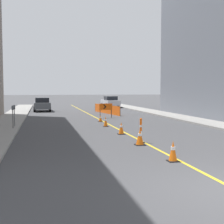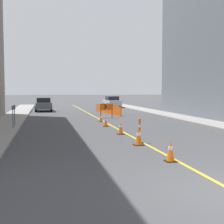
{
  "view_description": "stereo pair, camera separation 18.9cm",
  "coord_description": "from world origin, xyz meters",
  "px_view_note": "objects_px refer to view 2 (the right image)",
  "views": [
    {
      "loc": [
        -4.69,
        -6.6,
        2.49
      ],
      "look_at": [
        -0.1,
        13.79,
        1.0
      ],
      "focal_mm": 50.0,
      "sensor_mm": 36.0,
      "label": 1
    },
    {
      "loc": [
        -4.51,
        -6.64,
        2.49
      ],
      "look_at": [
        -0.1,
        13.79,
        1.0
      ],
      "focal_mm": 50.0,
      "sensor_mm": 36.0,
      "label": 2
    }
  ],
  "objects_px": {
    "traffic_cone_nearest": "(170,151)",
    "traffic_cone_fifth": "(101,118)",
    "traffic_cone_third": "(121,128)",
    "arrow_barricade_primary": "(106,107)",
    "parked_car_curb_mid": "(112,102)",
    "parking_meter_far_curb": "(13,112)",
    "traffic_cone_fourth": "(106,121)",
    "traffic_cone_second": "(138,137)",
    "delineator_post_front": "(140,132)",
    "parked_car_curb_near": "(44,104)",
    "parking_meter_near_curb": "(14,111)"
  },
  "relations": [
    {
      "from": "traffic_cone_third",
      "to": "parking_meter_near_curb",
      "type": "distance_m",
      "value": 7.48
    },
    {
      "from": "parked_car_curb_mid",
      "to": "parking_meter_near_curb",
      "type": "distance_m",
      "value": 24.75
    },
    {
      "from": "traffic_cone_third",
      "to": "parked_car_curb_mid",
      "type": "height_order",
      "value": "parked_car_curb_mid"
    },
    {
      "from": "arrow_barricade_primary",
      "to": "parking_meter_far_curb",
      "type": "xyz_separation_m",
      "value": [
        -7.27,
        -7.05,
        0.18
      ]
    },
    {
      "from": "traffic_cone_second",
      "to": "parking_meter_near_curb",
      "type": "xyz_separation_m",
      "value": [
        -6.05,
        7.79,
        0.74
      ]
    },
    {
      "from": "traffic_cone_fourth",
      "to": "parking_meter_far_curb",
      "type": "relative_size",
      "value": 0.51
    },
    {
      "from": "arrow_barricade_primary",
      "to": "parked_car_curb_mid",
      "type": "height_order",
      "value": "parked_car_curb_mid"
    },
    {
      "from": "arrow_barricade_primary",
      "to": "parked_car_curb_mid",
      "type": "relative_size",
      "value": 0.29
    },
    {
      "from": "traffic_cone_fourth",
      "to": "parked_car_curb_near",
      "type": "height_order",
      "value": "parked_car_curb_near"
    },
    {
      "from": "traffic_cone_third",
      "to": "parked_car_curb_near",
      "type": "bearing_deg",
      "value": 101.98
    },
    {
      "from": "parked_car_curb_near",
      "to": "parking_meter_near_curb",
      "type": "xyz_separation_m",
      "value": [
        -1.79,
        -15.91,
        0.31
      ]
    },
    {
      "from": "traffic_cone_second",
      "to": "traffic_cone_third",
      "type": "distance_m",
      "value": 3.49
    },
    {
      "from": "traffic_cone_fourth",
      "to": "parked_car_curb_mid",
      "type": "xyz_separation_m",
      "value": [
        5.27,
        22.54,
        0.45
      ]
    },
    {
      "from": "traffic_cone_fourth",
      "to": "arrow_barricade_primary",
      "type": "distance_m",
      "value": 6.53
    },
    {
      "from": "parked_car_curb_mid",
      "to": "parking_meter_near_curb",
      "type": "height_order",
      "value": "parked_car_curb_mid"
    },
    {
      "from": "traffic_cone_nearest",
      "to": "parking_meter_far_curb",
      "type": "distance_m",
      "value": 11.75
    },
    {
      "from": "traffic_cone_fifth",
      "to": "parking_meter_near_curb",
      "type": "height_order",
      "value": "parking_meter_near_curb"
    },
    {
      "from": "traffic_cone_second",
      "to": "delineator_post_front",
      "type": "xyz_separation_m",
      "value": [
        0.22,
        0.55,
        0.14
      ]
    },
    {
      "from": "delineator_post_front",
      "to": "arrow_barricade_primary",
      "type": "xyz_separation_m",
      "value": [
        1.0,
        13.13,
        0.43
      ]
    },
    {
      "from": "parking_meter_far_curb",
      "to": "traffic_cone_fifth",
      "type": "bearing_deg",
      "value": 32.27
    },
    {
      "from": "parked_car_curb_mid",
      "to": "traffic_cone_third",
      "type": "bearing_deg",
      "value": -103.81
    },
    {
      "from": "traffic_cone_third",
      "to": "delineator_post_front",
      "type": "bearing_deg",
      "value": -86.2
    },
    {
      "from": "delineator_post_front",
      "to": "parked_car_curb_near",
      "type": "relative_size",
      "value": 0.27
    },
    {
      "from": "traffic_cone_nearest",
      "to": "parked_car_curb_near",
      "type": "distance_m",
      "value": 27.39
    },
    {
      "from": "traffic_cone_fourth",
      "to": "parked_car_curb_near",
      "type": "relative_size",
      "value": 0.17
    },
    {
      "from": "traffic_cone_fourth",
      "to": "parking_meter_near_curb",
      "type": "xyz_separation_m",
      "value": [
        -5.96,
        0.49,
        0.75
      ]
    },
    {
      "from": "traffic_cone_second",
      "to": "parked_car_curb_near",
      "type": "relative_size",
      "value": 0.17
    },
    {
      "from": "traffic_cone_nearest",
      "to": "parked_car_curb_mid",
      "type": "distance_m",
      "value": 33.55
    },
    {
      "from": "parked_car_curb_near",
      "to": "traffic_cone_nearest",
      "type": "bearing_deg",
      "value": -81.71
    },
    {
      "from": "traffic_cone_third",
      "to": "parked_car_curb_near",
      "type": "relative_size",
      "value": 0.16
    },
    {
      "from": "traffic_cone_third",
      "to": "arrow_barricade_primary",
      "type": "xyz_separation_m",
      "value": [
        1.19,
        10.19,
        0.59
      ]
    },
    {
      "from": "parked_car_curb_near",
      "to": "parking_meter_near_curb",
      "type": "bearing_deg",
      "value": -97.37
    },
    {
      "from": "traffic_cone_nearest",
      "to": "parking_meter_near_curb",
      "type": "height_order",
      "value": "parking_meter_near_curb"
    },
    {
      "from": "traffic_cone_nearest",
      "to": "parking_meter_near_curb",
      "type": "bearing_deg",
      "value": 119.11
    },
    {
      "from": "traffic_cone_nearest",
      "to": "traffic_cone_fifth",
      "type": "xyz_separation_m",
      "value": [
        0.02,
        13.88,
        -0.11
      ]
    },
    {
      "from": "traffic_cone_third",
      "to": "traffic_cone_fifth",
      "type": "xyz_separation_m",
      "value": [
        0.13,
        7.07,
        -0.1
      ]
    },
    {
      "from": "parked_car_curb_mid",
      "to": "traffic_cone_second",
      "type": "bearing_deg",
      "value": -102.59
    },
    {
      "from": "parked_car_curb_near",
      "to": "parking_meter_far_curb",
      "type": "distance_m",
      "value": 17.16
    },
    {
      "from": "traffic_cone_nearest",
      "to": "traffic_cone_fifth",
      "type": "bearing_deg",
      "value": 89.93
    },
    {
      "from": "traffic_cone_fifth",
      "to": "delineator_post_front",
      "type": "height_order",
      "value": "delineator_post_front"
    },
    {
      "from": "traffic_cone_fifth",
      "to": "delineator_post_front",
      "type": "relative_size",
      "value": 0.44
    },
    {
      "from": "arrow_barricade_primary",
      "to": "parked_car_curb_near",
      "type": "distance_m",
      "value": 11.42
    },
    {
      "from": "delineator_post_front",
      "to": "parking_meter_near_curb",
      "type": "bearing_deg",
      "value": 130.9
    },
    {
      "from": "traffic_cone_fifth",
      "to": "parked_car_curb_near",
      "type": "height_order",
      "value": "parked_car_curb_near"
    },
    {
      "from": "parked_car_curb_near",
      "to": "parked_car_curb_mid",
      "type": "bearing_deg",
      "value": 32.06
    },
    {
      "from": "traffic_cone_fifth",
      "to": "parking_meter_near_curb",
      "type": "bearing_deg",
      "value": -155.99
    },
    {
      "from": "traffic_cone_second",
      "to": "parking_meter_far_curb",
      "type": "height_order",
      "value": "parking_meter_far_curb"
    },
    {
      "from": "traffic_cone_nearest",
      "to": "traffic_cone_third",
      "type": "xyz_separation_m",
      "value": [
        -0.11,
        6.82,
        -0.01
      ]
    },
    {
      "from": "traffic_cone_nearest",
      "to": "parked_car_curb_near",
      "type": "relative_size",
      "value": 0.17
    },
    {
      "from": "traffic_cone_third",
      "to": "traffic_cone_fifth",
      "type": "height_order",
      "value": "traffic_cone_third"
    }
  ]
}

